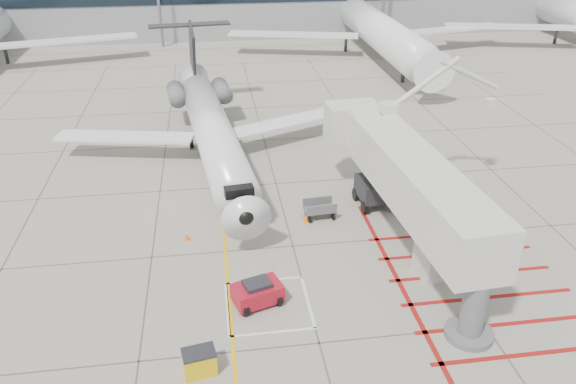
{
  "coord_description": "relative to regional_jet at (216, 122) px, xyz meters",
  "views": [
    {
      "loc": [
        -4.11,
        -22.81,
        17.96
      ],
      "look_at": [
        0.0,
        6.0,
        2.5
      ],
      "focal_mm": 35.0,
      "sensor_mm": 36.0,
      "label": 1
    }
  ],
  "objects": [
    {
      "name": "jet_bridge",
      "position": [
        10.32,
        -12.16,
        -0.11
      ],
      "size": [
        10.38,
        19.78,
        7.68
      ],
      "primitive_type": null,
      "rotation": [
        0.0,
        0.0,
        0.07
      ],
      "color": "silver",
      "rests_on": "ground_plane"
    },
    {
      "name": "cone_nose",
      "position": [
        -2.22,
        -8.68,
        -3.74
      ],
      "size": [
        0.31,
        0.31,
        0.43
      ],
      "primitive_type": "cone",
      "color": "#FF650D",
      "rests_on": "ground_plane"
    },
    {
      "name": "baggage_cart",
      "position": [
        6.01,
        -7.22,
        -3.35
      ],
      "size": [
        2.0,
        1.36,
        1.2
      ],
      "primitive_type": null,
      "rotation": [
        0.0,
        0.0,
        0.08
      ],
      "color": "#525257",
      "rests_on": "ground_plane"
    },
    {
      "name": "pushback_tug",
      "position": [
        1.38,
        -15.01,
        -3.27
      ],
      "size": [
        2.69,
        2.12,
        1.37
      ],
      "primitive_type": null,
      "rotation": [
        0.0,
        0.0,
        0.31
      ],
      "color": "#A81021",
      "rests_on": "ground_plane"
    },
    {
      "name": "cone_side",
      "position": [
        5.1,
        -7.62,
        -3.7
      ],
      "size": [
        0.36,
        0.36,
        0.5
      ],
      "primitive_type": "cone",
      "color": "#E45F0C",
      "rests_on": "ground_plane"
    },
    {
      "name": "spill_bin",
      "position": [
        -1.46,
        -19.22,
        -3.37
      ],
      "size": [
        1.48,
        1.11,
        1.16
      ],
      "primitive_type": null,
      "rotation": [
        0.0,
        0.0,
        0.17
      ],
      "color": "gold",
      "rests_on": "ground_plane"
    },
    {
      "name": "ground_plane",
      "position": [
        3.87,
        -14.23,
        -3.96
      ],
      "size": [
        260.0,
        260.0,
        0.0
      ],
      "primitive_type": "plane",
      "color": "gray",
      "rests_on": "ground"
    },
    {
      "name": "ground_power_unit",
      "position": [
        11.37,
        -13.81,
        -2.87
      ],
      "size": [
        3.04,
        2.18,
        2.17
      ],
      "primitive_type": null,
      "rotation": [
        0.0,
        0.0,
        0.23
      ],
      "color": "#B8B7AF",
      "rests_on": "ground_plane"
    },
    {
      "name": "regional_jet",
      "position": [
        0.0,
        0.0,
        0.0
      ],
      "size": [
        27.2,
        32.7,
        7.91
      ],
      "primitive_type": null,
      "rotation": [
        0.0,
        0.0,
        0.11
      ],
      "color": "silver",
      "rests_on": "ground_plane"
    },
    {
      "name": "bg_aircraft_c",
      "position": [
        20.38,
        31.77,
        2.05
      ],
      "size": [
        36.02,
        40.02,
        12.01
      ],
      "primitive_type": null,
      "color": "silver",
      "rests_on": "ground_plane"
    }
  ]
}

